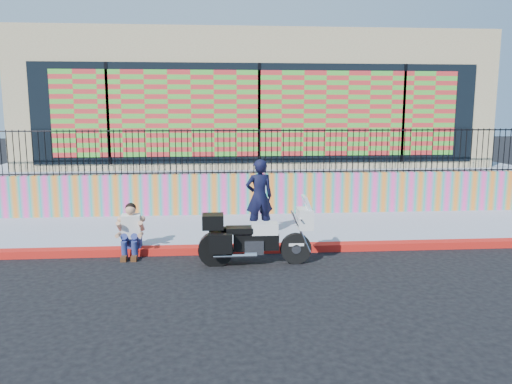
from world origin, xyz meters
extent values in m
plane|color=black|center=(0.00, 0.00, 0.00)|extent=(90.00, 90.00, 0.00)
cube|color=#B0220C|center=(0.00, 0.00, 0.07)|extent=(16.00, 0.30, 0.15)
cube|color=#8A93A6|center=(0.00, 1.65, 0.07)|extent=(16.00, 3.00, 0.15)
cube|color=#FF43A2|center=(0.00, 3.25, 0.70)|extent=(16.00, 0.20, 1.10)
cube|color=#8A93A6|center=(0.00, 8.35, 0.62)|extent=(16.00, 10.00, 1.25)
cube|color=tan|center=(0.00, 8.15, 3.25)|extent=(14.00, 8.00, 4.00)
cube|color=black|center=(0.00, 4.13, 2.85)|extent=(12.60, 0.04, 2.80)
cube|color=red|center=(0.00, 4.10, 2.85)|extent=(11.48, 0.02, 2.40)
cylinder|color=black|center=(0.29, -0.85, 0.30)|extent=(0.60, 0.13, 0.60)
cylinder|color=black|center=(-1.26, -0.85, 0.30)|extent=(0.60, 0.13, 0.60)
cube|color=black|center=(-0.49, -0.85, 0.46)|extent=(0.87, 0.26, 0.31)
cube|color=silver|center=(-0.53, -0.85, 0.36)|extent=(0.36, 0.31, 0.27)
cube|color=silver|center=(-0.32, -0.85, 0.71)|extent=(0.50, 0.29, 0.22)
cube|color=black|center=(-0.81, -0.85, 0.69)|extent=(0.50, 0.31, 0.11)
cube|color=silver|center=(0.45, -0.85, 0.89)|extent=(0.27, 0.47, 0.38)
cube|color=silver|center=(0.49, -0.85, 1.18)|extent=(0.17, 0.42, 0.31)
cube|color=black|center=(-1.31, -0.85, 0.87)|extent=(0.40, 0.38, 0.27)
cube|color=black|center=(-1.17, -1.13, 0.50)|extent=(0.44, 0.16, 0.36)
cube|color=black|center=(-1.17, -0.58, 0.50)|extent=(0.44, 0.16, 0.36)
cube|color=silver|center=(0.29, -0.85, 0.39)|extent=(0.29, 0.15, 0.05)
imported|color=black|center=(-0.27, 0.98, 1.01)|extent=(0.68, 0.50, 1.71)
cube|color=navy|center=(-2.98, 0.05, 0.24)|extent=(0.36, 0.28, 0.18)
cube|color=silver|center=(-2.98, 0.01, 0.59)|extent=(0.38, 0.27, 0.54)
sphere|color=tan|center=(-2.98, -0.03, 0.95)|extent=(0.21, 0.21, 0.21)
cube|color=#472814|center=(-3.08, -0.39, 0.05)|extent=(0.11, 0.26, 0.10)
cube|color=#472814|center=(-2.88, -0.39, 0.05)|extent=(0.11, 0.26, 0.10)
camera|label=1|loc=(-1.23, -10.11, 2.94)|focal=35.00mm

